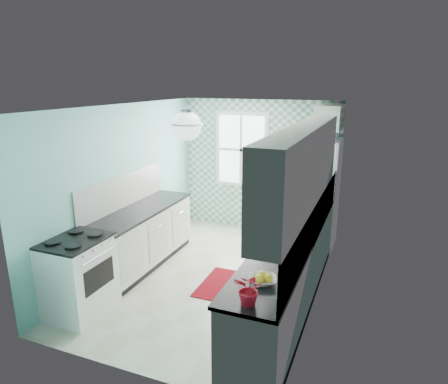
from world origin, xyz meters
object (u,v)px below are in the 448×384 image
at_px(fridge, 313,193).
at_px(fruit_bowl, 263,280).
at_px(potted_plant, 250,290).
at_px(ceiling_light, 187,126).
at_px(stove, 79,275).
at_px(sink, 307,213).
at_px(microwave, 317,130).

xyz_separation_m(fridge, fruit_bowl, (0.09, -3.43, 0.03)).
bearing_deg(potted_plant, fridge, 91.35).
height_order(ceiling_light, potted_plant, ceiling_light).
distance_m(stove, sink, 3.26).
height_order(stove, sink, sink).
height_order(ceiling_light, sink, ceiling_light).
bearing_deg(fridge, microwave, 56.90).
bearing_deg(potted_plant, microwave, 91.34).
bearing_deg(sink, microwave, 94.13).
height_order(fridge, stove, fridge).
bearing_deg(fridge, fruit_bowl, -84.99).
distance_m(sink, fruit_bowl, 2.29).
height_order(fridge, fruit_bowl, fridge).
relative_size(sink, fruit_bowl, 2.02).
relative_size(ceiling_light, stove, 0.36).
bearing_deg(stove, ceiling_light, 33.33).
height_order(ceiling_light, fruit_bowl, ceiling_light).
xyz_separation_m(ceiling_light, fruit_bowl, (1.20, -0.83, -1.35)).
relative_size(fridge, sink, 3.54).
bearing_deg(fruit_bowl, fridge, 91.51).
bearing_deg(microwave, fridge, 55.22).
xyz_separation_m(fridge, potted_plant, (0.09, -3.84, 0.15)).
height_order(stove, microwave, microwave).
bearing_deg(microwave, fruit_bowl, 93.33).
distance_m(fridge, potted_plant, 3.84).
relative_size(ceiling_light, fridge, 0.19).
relative_size(sink, microwave, 1.00).
distance_m(sink, microwave, 1.58).
bearing_deg(microwave, potted_plant, 93.17).
bearing_deg(fridge, stove, -121.56).
xyz_separation_m(sink, microwave, (-0.09, 1.13, 1.10)).
bearing_deg(ceiling_light, potted_plant, -45.94).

